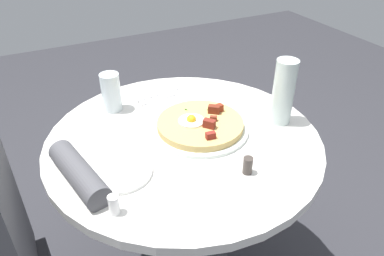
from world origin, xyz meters
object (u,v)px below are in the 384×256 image
water_bottle (283,92)px  fork (163,98)px  breakfast_pizza (200,124)px  dining_table (184,176)px  bread_plate (120,172)px  pizza_plate (200,128)px  knife (158,95)px  salt_shaker (114,205)px  water_glass (111,92)px  pepper_shaker (248,165)px

water_bottle → fork: bearing=-136.7°
breakfast_pizza → dining_table: bearing=-81.9°
breakfast_pizza → bread_plate: bearing=-72.8°
pizza_plate → fork: pizza_plate is taller
knife → salt_shaker: salt_shaker is taller
knife → water_glass: bearing=178.5°
water_bottle → pepper_shaker: 0.32m
dining_table → bread_plate: bearing=-70.4°
pizza_plate → pepper_shaker: size_ratio=6.17×
pizza_plate → fork: size_ratio=1.77×
bread_plate → breakfast_pizza: bearing=107.2°
salt_shaker → dining_table: bearing=127.1°
breakfast_pizza → fork: size_ratio=1.57×
bread_plate → knife: bread_plate is taller
water_glass → water_bottle: 0.59m
fork → salt_shaker: bearing=-132.2°
bread_plate → water_glass: water_glass is taller
bread_plate → water_glass: (-0.36, 0.09, 0.06)m
breakfast_pizza → bread_plate: size_ratio=1.55×
fork → knife: 0.04m
fork → pepper_shaker: pepper_shaker is taller
bread_plate → water_bottle: (-0.02, 0.57, 0.11)m
water_bottle → salt_shaker: 0.65m
water_bottle → knife: bearing=-139.3°
salt_shaker → pepper_shaker: (0.02, 0.38, -0.00)m
knife → salt_shaker: bearing=-129.9°
pizza_plate → water_bottle: size_ratio=1.43×
water_glass → water_bottle: bearing=55.5°
knife → breakfast_pizza: bearing=-90.4°
breakfast_pizza → water_glass: bearing=-140.2°
bread_plate → pepper_shaker: (0.16, 0.32, 0.02)m
salt_shaker → pepper_shaker: 0.38m
breakfast_pizza → knife: 0.28m
fork → pepper_shaker: (0.50, 0.05, 0.02)m
bread_plate → fork: (-0.34, 0.27, 0.00)m
breakfast_pizza → knife: (-0.28, -0.04, -0.02)m
bread_plate → pepper_shaker: size_ratio=3.54×
dining_table → pizza_plate: (-0.01, 0.07, 0.17)m
pizza_plate → water_bottle: 0.30m
water_bottle → bread_plate: bearing=-87.8°
water_bottle → salt_shaker: (0.16, -0.63, -0.08)m
pizza_plate → knife: size_ratio=1.77×
pizza_plate → bread_plate: (0.09, -0.30, -0.00)m
knife → pepper_shaker: 0.54m
breakfast_pizza → water_bottle: bearing=74.9°
pizza_plate → salt_shaker: bearing=-57.1°
water_glass → water_bottle: (0.33, 0.49, 0.04)m
water_bottle → pizza_plate: bearing=-105.0°
water_glass → pizza_plate: bearing=39.8°
pizza_plate → pepper_shaker: (0.25, 0.02, 0.02)m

